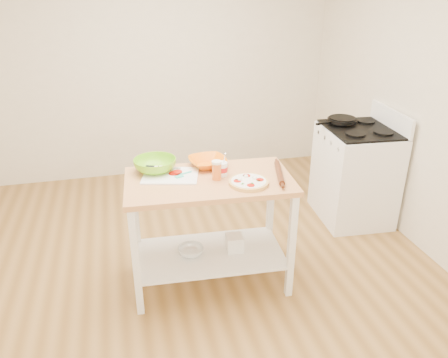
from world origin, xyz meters
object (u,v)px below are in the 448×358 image
at_px(pizza, 249,182).
at_px(skillet, 342,120).
at_px(knife, 158,167).
at_px(beer_pint, 217,170).
at_px(green_bowl, 155,165).
at_px(shelf_glass_bowl, 191,251).
at_px(orange_bowl, 208,162).
at_px(rolling_pin, 279,173).
at_px(shelf_bin, 235,243).
at_px(yogurt_tub, 222,169).
at_px(prep_island, 210,209).
at_px(spatula, 183,175).
at_px(cutting_board, 170,175).
at_px(gas_stove, 355,174).

bearing_deg(pizza, skillet, 39.01).
bearing_deg(knife, beer_pint, -12.43).
bearing_deg(beer_pint, green_bowl, 148.77).
bearing_deg(knife, shelf_glass_bowl, -30.14).
distance_m(orange_bowl, rolling_pin, 0.56).
relative_size(beer_pint, shelf_bin, 1.10).
distance_m(knife, yogurt_tub, 0.50).
xyz_separation_m(skillet, beer_pint, (-1.45, -0.88, -0.00)).
bearing_deg(green_bowl, prep_island, -32.88).
bearing_deg(spatula, cutting_board, 138.12).
bearing_deg(yogurt_tub, green_bowl, 157.48).
distance_m(skillet, knife, 1.94).
height_order(green_bowl, yogurt_tub, yogurt_tub).
bearing_deg(skillet, prep_island, -162.11).
bearing_deg(shelf_bin, beer_pint, -175.82).
relative_size(cutting_board, shelf_bin, 3.58).
height_order(cutting_board, yogurt_tub, yogurt_tub).
bearing_deg(skillet, pizza, -152.95).
distance_m(prep_island, skillet, 1.77).
bearing_deg(skillet, gas_stove, -71.52).
relative_size(prep_island, shelf_glass_bowl, 6.21).
height_order(cutting_board, rolling_pin, rolling_pin).
bearing_deg(rolling_pin, orange_bowl, 147.85).
bearing_deg(beer_pint, shelf_bin, 4.18).
distance_m(spatula, knife, 0.24).
height_order(pizza, cutting_board, pizza).
distance_m(skillet, cutting_board, 1.92).
bearing_deg(shelf_bin, shelf_glass_bowl, 176.62).
distance_m(spatula, shelf_bin, 0.71).
distance_m(gas_stove, knife, 2.04).
bearing_deg(beer_pint, rolling_pin, -6.42).
bearing_deg(beer_pint, skillet, 31.25).
relative_size(gas_stove, green_bowl, 3.49).
bearing_deg(yogurt_tub, shelf_glass_bowl, -173.92).
bearing_deg(orange_bowl, yogurt_tub, -70.65).
xyz_separation_m(cutting_board, yogurt_tub, (0.37, -0.08, 0.04)).
xyz_separation_m(yogurt_tub, shelf_glass_bowl, (-0.26, -0.03, -0.66)).
height_order(skillet, spatula, skillet).
xyz_separation_m(prep_island, pizza, (0.25, -0.15, 0.26)).
xyz_separation_m(cutting_board, shelf_bin, (0.46, -0.13, -0.58)).
relative_size(pizza, beer_pint, 2.01).
distance_m(skillet, orange_bowl, 1.60).
distance_m(cutting_board, green_bowl, 0.16).
bearing_deg(orange_bowl, shelf_bin, -56.40).
height_order(spatula, beer_pint, beer_pint).
xyz_separation_m(pizza, shelf_bin, (-0.06, 0.14, -0.59)).
distance_m(yogurt_tub, rolling_pin, 0.43).
bearing_deg(rolling_pin, shelf_glass_bowl, 172.91).
distance_m(knife, shelf_glass_bowl, 0.70).
bearing_deg(rolling_pin, knife, 158.51).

